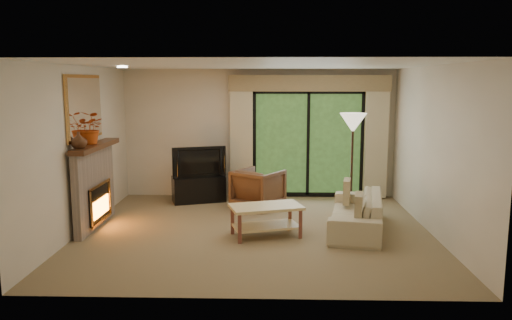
{
  "coord_description": "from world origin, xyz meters",
  "views": [
    {
      "loc": [
        0.23,
        -7.66,
        2.36
      ],
      "look_at": [
        0.0,
        0.3,
        1.1
      ],
      "focal_mm": 35.0,
      "sensor_mm": 36.0,
      "label": 1
    }
  ],
  "objects_px": {
    "media_console": "(199,189)",
    "sofa": "(356,212)",
    "armchair": "(258,188)",
    "coffee_table": "(266,221)"
  },
  "relations": [
    {
      "from": "media_console",
      "to": "armchair",
      "type": "height_order",
      "value": "armchair"
    },
    {
      "from": "armchair",
      "to": "coffee_table",
      "type": "height_order",
      "value": "armchair"
    },
    {
      "from": "sofa",
      "to": "armchair",
      "type": "bearing_deg",
      "value": -119.5
    },
    {
      "from": "media_console",
      "to": "armchair",
      "type": "distance_m",
      "value": 1.27
    },
    {
      "from": "coffee_table",
      "to": "sofa",
      "type": "bearing_deg",
      "value": -2.25
    },
    {
      "from": "sofa",
      "to": "coffee_table",
      "type": "relative_size",
      "value": 1.85
    },
    {
      "from": "armchair",
      "to": "sofa",
      "type": "relative_size",
      "value": 0.41
    },
    {
      "from": "media_console",
      "to": "sofa",
      "type": "relative_size",
      "value": 0.51
    },
    {
      "from": "media_console",
      "to": "coffee_table",
      "type": "relative_size",
      "value": 0.94
    },
    {
      "from": "media_console",
      "to": "coffee_table",
      "type": "distance_m",
      "value": 2.58
    }
  ]
}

